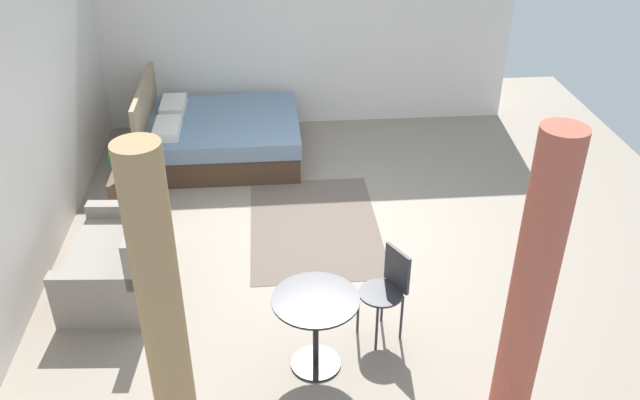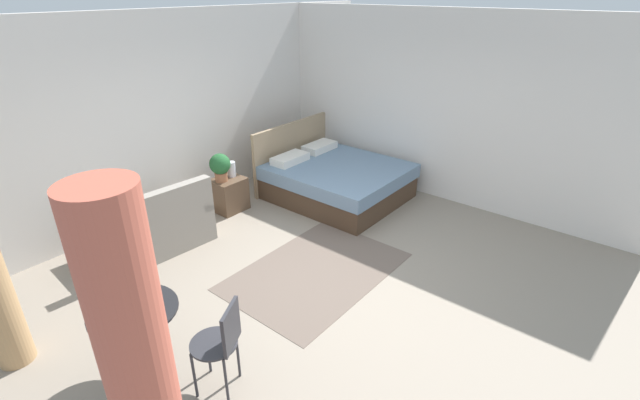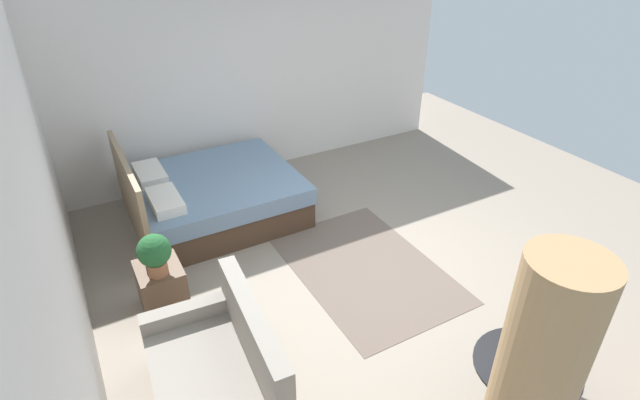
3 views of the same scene
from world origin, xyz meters
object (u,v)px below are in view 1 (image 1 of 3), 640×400
Objects in this scene: balcony_table at (316,319)px; bed at (219,136)px; nightstand at (131,195)px; vase at (125,162)px; cafe_chair_near_window at (388,285)px; couch at (121,259)px; potted_plant at (122,161)px.

bed is at bearing 13.72° from balcony_table.
nightstand is at bearing 145.67° from bed.
nightstand is at bearing -164.57° from vase.
bed is 3.98× the size of nightstand.
vase is 0.26× the size of cafe_chair_near_window.
couch reaches higher than cafe_chair_near_window.
balcony_table is (-2.74, -1.97, -0.12)m from vase.
cafe_chair_near_window is (-2.16, -2.62, -0.21)m from potted_plant.
vase is at bearing 5.96° from couch.
nightstand is at bearing -7.27° from potted_plant.
potted_plant is (-0.10, 0.01, 0.50)m from nightstand.
potted_plant is (-1.50, 0.97, 0.45)m from bed.
couch is 3.36× the size of potted_plant.
potted_plant is 3.19m from balcony_table.
potted_plant reaches higher than balcony_table.
vase is at bearing 142.30° from bed.
nightstand is 0.39m from vase.
couch is at bearing 163.03° from bed.
cafe_chair_near_window is at bearing -129.54° from potted_plant.
nightstand is 2.21× the size of vase.
balcony_table is at bearing -166.28° from bed.
couch is 1.97× the size of balcony_table.
nightstand is 0.70× the size of balcony_table.
potted_plant is 1.84× the size of vase.
bed reaches higher than potted_plant.
potted_plant is at bearing 172.73° from nightstand.
nightstand is 0.51m from potted_plant.
vase reaches higher than balcony_table.
nightstand is 0.58× the size of cafe_chair_near_window.
couch is 1.50m from vase.
balcony_table is (-2.52, -1.95, -0.24)m from potted_plant.
potted_plant is 0.25m from vase.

